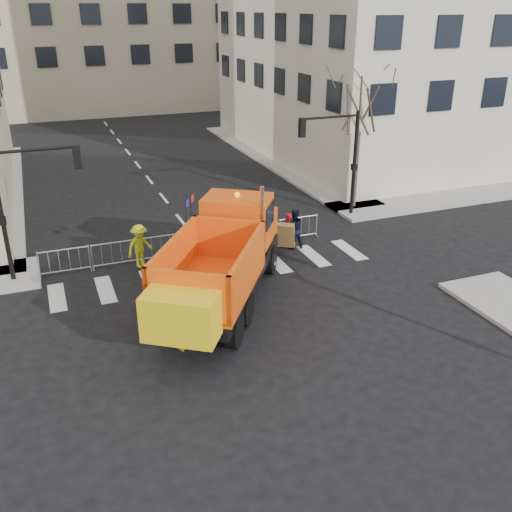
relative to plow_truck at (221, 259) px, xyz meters
name	(u,v)px	position (x,y,z in m)	size (l,w,h in m)	color
ground	(272,336)	(0.84, -2.68, -1.85)	(120.00, 120.00, 0.00)	black
sidewalk_back	(200,243)	(0.84, 5.82, -1.77)	(64.00, 5.00, 0.15)	gray
traffic_light_left	(2,218)	(-7.16, 4.82, 0.85)	(0.18, 0.18, 5.40)	black
traffic_light_right	(354,165)	(9.34, 6.82, 0.85)	(0.18, 0.18, 5.40)	black
crowd_barriers	(189,243)	(0.09, 4.92, -1.30)	(12.60, 0.60, 1.10)	#9EA0A5
street_tree	(358,139)	(10.04, 7.82, 1.90)	(3.00, 3.00, 7.50)	#382B21
plow_truck	(221,259)	(0.00, 0.00, 0.00)	(8.37, 10.45, 4.15)	black
cop_a	(261,233)	(3.24, 4.29, -1.04)	(0.59, 0.39, 1.61)	black
cop_b	(294,229)	(4.69, 3.94, -0.92)	(0.90, 0.70, 1.84)	black
cop_c	(250,233)	(2.74, 4.32, -0.97)	(1.03, 0.43, 1.76)	black
worker	(140,246)	(-2.19, 4.12, -0.77)	(1.19, 0.68, 1.84)	#B9C517
newspaper_box	(292,226)	(5.02, 4.88, -1.15)	(0.45, 0.40, 1.10)	#A90D16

